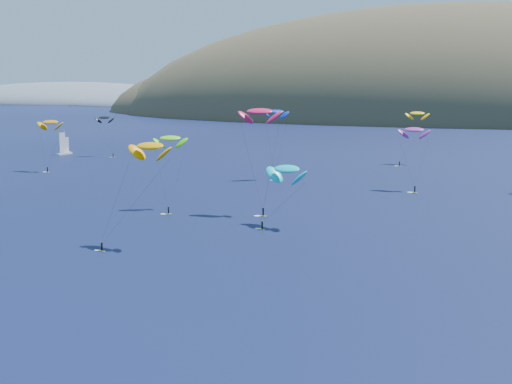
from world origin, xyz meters
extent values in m
ellipsoid|color=#3D3526|center=(20.00, 560.00, -12.60)|extent=(600.00, 300.00, 210.00)
ellipsoid|color=#3D3526|center=(-140.00, 590.00, -7.20)|extent=(340.00, 240.00, 120.00)
ellipsoid|color=slate|center=(-480.00, 760.00, -3.60)|extent=(400.00, 240.00, 60.00)
ellipsoid|color=slate|center=(-340.00, 720.00, -2.64)|extent=(240.00, 180.00, 44.00)
cube|color=white|center=(-113.27, 200.21, 0.34)|extent=(3.67, 7.59, 0.88)
cylinder|color=white|center=(-113.27, 200.70, 5.48)|extent=(0.14, 0.14, 10.27)
cube|color=#C3D517|center=(-85.95, 149.66, 0.04)|extent=(1.49, 0.50, 0.08)
cylinder|color=black|center=(-85.95, 149.66, 0.96)|extent=(0.34, 0.34, 1.57)
sphere|color=#8C6047|center=(-85.95, 149.66, 1.87)|extent=(0.26, 0.26, 0.26)
ellipsoid|color=#D08104|center=(-87.30, 154.39, 16.98)|extent=(9.59, 4.86, 5.23)
cube|color=#C3D517|center=(-8.38, 56.83, 0.04)|extent=(1.43, 0.63, 0.08)
cylinder|color=black|center=(-8.38, 56.83, 0.90)|extent=(0.32, 0.32, 1.47)
sphere|color=#8C6047|center=(-8.38, 56.83, 1.76)|extent=(0.25, 0.25, 0.25)
ellipsoid|color=#F39C00|center=(-2.35, 65.72, 19.35)|extent=(9.93, 5.87, 5.21)
cube|color=#C3D517|center=(-12.79, 94.40, 0.04)|extent=(1.50, 1.11, 0.08)
cylinder|color=black|center=(-12.79, 94.40, 0.97)|extent=(0.35, 0.35, 1.58)
sphere|color=#8C6047|center=(-12.79, 94.40, 1.89)|extent=(0.27, 0.27, 0.27)
ellipsoid|color=#5FE809|center=(-16.18, 103.15, 17.48)|extent=(8.85, 7.27, 4.49)
cube|color=#C3D517|center=(-5.81, 156.87, 0.04)|extent=(1.26, 1.03, 0.07)
cylinder|color=black|center=(-5.81, 156.87, 0.84)|extent=(0.30, 0.30, 1.37)
sphere|color=#8C6047|center=(-5.81, 156.87, 1.63)|extent=(0.23, 0.23, 0.23)
ellipsoid|color=#0D28B9|center=(-6.76, 161.24, 21.62)|extent=(8.57, 7.50, 4.40)
cube|color=#C3D517|center=(14.14, 84.91, 0.04)|extent=(1.53, 1.07, 0.08)
cylinder|color=black|center=(14.14, 84.91, 0.98)|extent=(0.35, 0.35, 1.60)
sphere|color=#8C6047|center=(14.14, 84.91, 1.92)|extent=(0.27, 0.27, 0.27)
ellipsoid|color=#00C3CD|center=(17.60, 91.47, 12.57)|extent=(12.00, 9.48, 6.07)
cube|color=#C3D517|center=(39.36, 146.18, 0.04)|extent=(1.60, 0.50, 0.09)
cylinder|color=black|center=(39.36, 146.18, 1.04)|extent=(0.37, 0.37, 1.70)
sphere|color=#8C6047|center=(39.36, 146.18, 2.03)|extent=(0.29, 0.29, 0.29)
ellipsoid|color=#942390|center=(37.78, 152.93, 17.46)|extent=(8.82, 4.29, 4.86)
cube|color=#C3D517|center=(9.61, 99.12, 0.05)|extent=(1.71, 0.73, 0.09)
cylinder|color=black|center=(9.61, 99.12, 1.08)|extent=(0.39, 0.39, 1.77)
sphere|color=#8C6047|center=(9.61, 99.12, 2.11)|extent=(0.30, 0.30, 0.30)
ellipsoid|color=#CC1349|center=(6.85, 104.65, 24.43)|extent=(10.38, 6.00, 5.47)
cube|color=#C3D517|center=(26.78, 206.45, 0.04)|extent=(1.49, 0.53, 0.08)
cylinder|color=black|center=(26.78, 206.45, 0.96)|extent=(0.34, 0.34, 1.56)
sphere|color=#8C6047|center=(26.78, 206.45, 1.86)|extent=(0.26, 0.26, 0.26)
ellipsoid|color=yellow|center=(31.38, 217.71, 19.02)|extent=(8.69, 4.54, 4.70)
cube|color=#C3D517|center=(-88.36, 197.98, 0.04)|extent=(1.35, 0.81, 0.07)
cylinder|color=black|center=(-88.36, 197.98, 0.85)|extent=(0.31, 0.31, 1.39)
sphere|color=#8C6047|center=(-88.36, 197.98, 1.66)|extent=(0.23, 0.23, 0.23)
ellipsoid|color=black|center=(-94.46, 202.44, 15.91)|extent=(8.47, 6.07, 4.30)
camera|label=1|loc=(61.92, -57.46, 32.51)|focal=50.00mm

